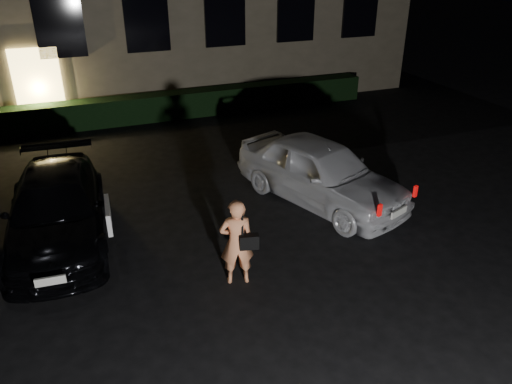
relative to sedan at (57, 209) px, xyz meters
name	(u,v)px	position (x,y,z in m)	size (l,w,h in m)	color
ground	(286,313)	(3.27, -3.73, -0.65)	(80.00, 80.00, 0.00)	black
hedge	(157,107)	(3.27, 6.77, -0.22)	(15.00, 0.70, 0.85)	black
sedan	(57,209)	(0.00, 0.00, 0.00)	(2.11, 4.62, 1.29)	black
hatch	(321,172)	(5.59, -0.42, 0.08)	(3.09, 4.59, 1.45)	white
man	(237,242)	(2.84, -2.64, 0.16)	(0.67, 0.50, 1.60)	#F89662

